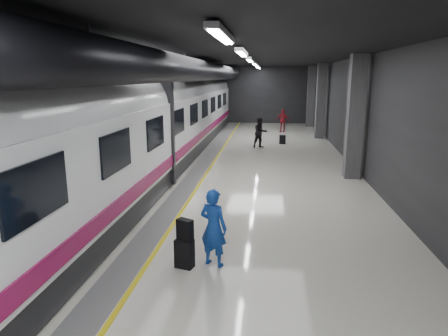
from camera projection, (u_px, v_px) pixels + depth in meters
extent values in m
plane|color=beige|center=(225.00, 188.00, 13.60)|extent=(40.00, 40.00, 0.00)
cube|color=black|center=(225.00, 51.00, 12.59)|extent=(10.00, 40.00, 0.02)
cube|color=#28282B|center=(252.00, 95.00, 32.47)|extent=(10.00, 0.02, 4.50)
cube|color=#28282B|center=(80.00, 120.00, 13.63)|extent=(0.02, 40.00, 4.50)
cube|color=#28282B|center=(383.00, 124.00, 12.56)|extent=(0.02, 40.00, 4.50)
cube|color=slate|center=(186.00, 187.00, 13.74)|extent=(0.65, 39.80, 0.01)
cube|color=yellow|center=(198.00, 187.00, 13.70)|extent=(0.10, 39.80, 0.01)
cylinder|color=black|center=(185.00, 69.00, 12.86)|extent=(0.80, 38.00, 0.80)
cube|color=silver|center=(222.00, 34.00, 6.74)|extent=(0.22, 2.60, 0.10)
cube|color=silver|center=(242.00, 52.00, 11.58)|extent=(0.22, 2.60, 0.10)
cube|color=silver|center=(250.00, 59.00, 16.43)|extent=(0.22, 2.60, 0.10)
cube|color=silver|center=(254.00, 63.00, 21.27)|extent=(0.22, 2.60, 0.10)
cube|color=silver|center=(257.00, 66.00, 26.11)|extent=(0.22, 2.60, 0.10)
cube|color=silver|center=(259.00, 67.00, 29.99)|extent=(0.22, 2.60, 0.10)
cube|color=#515154|center=(355.00, 118.00, 14.54)|extent=(0.55, 0.55, 4.50)
cube|color=#515154|center=(321.00, 101.00, 24.23)|extent=(0.55, 0.55, 4.50)
cube|color=#515154|center=(311.00, 97.00, 30.04)|extent=(0.55, 0.55, 4.50)
cube|color=black|center=(132.00, 176.00, 13.87)|extent=(2.80, 38.00, 0.60)
cube|color=white|center=(130.00, 136.00, 13.56)|extent=(2.90, 38.00, 2.20)
cylinder|color=white|center=(129.00, 107.00, 13.35)|extent=(2.80, 38.00, 2.80)
cube|color=maroon|center=(173.00, 160.00, 13.58)|extent=(0.04, 38.00, 0.35)
cube|color=black|center=(130.00, 128.00, 13.50)|extent=(3.05, 0.25, 3.80)
cube|color=black|center=(36.00, 191.00, 5.56)|extent=(0.05, 1.60, 0.85)
cube|color=black|center=(116.00, 152.00, 8.47)|extent=(0.05, 1.60, 0.85)
cube|color=black|center=(156.00, 133.00, 11.37)|extent=(0.05, 1.60, 0.85)
cube|color=black|center=(179.00, 121.00, 14.28)|extent=(0.05, 1.60, 0.85)
cube|color=black|center=(194.00, 114.00, 17.18)|extent=(0.05, 1.60, 0.85)
cube|color=black|center=(205.00, 108.00, 20.09)|extent=(0.05, 1.60, 0.85)
cube|color=black|center=(213.00, 104.00, 23.00)|extent=(0.05, 1.60, 0.85)
cube|color=black|center=(219.00, 101.00, 25.90)|extent=(0.05, 1.60, 0.85)
cube|color=black|center=(225.00, 99.00, 28.81)|extent=(0.05, 1.60, 0.85)
imported|color=blue|center=(213.00, 228.00, 7.87)|extent=(0.68, 0.57, 1.59)
cube|color=black|center=(184.00, 254.00, 7.88)|extent=(0.40, 0.31, 0.58)
cube|color=black|center=(185.00, 230.00, 7.78)|extent=(0.36, 0.30, 0.42)
imported|color=black|center=(260.00, 133.00, 21.17)|extent=(0.97, 0.89, 1.61)
imported|color=maroon|center=(282.00, 121.00, 27.31)|extent=(0.97, 0.54, 1.56)
cube|color=black|center=(283.00, 139.00, 22.51)|extent=(0.37, 0.27, 0.50)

